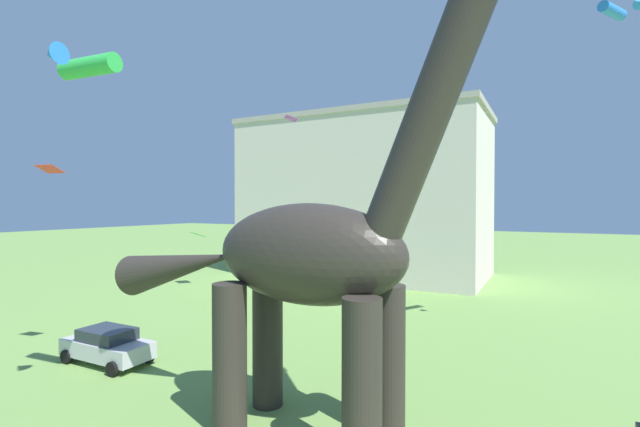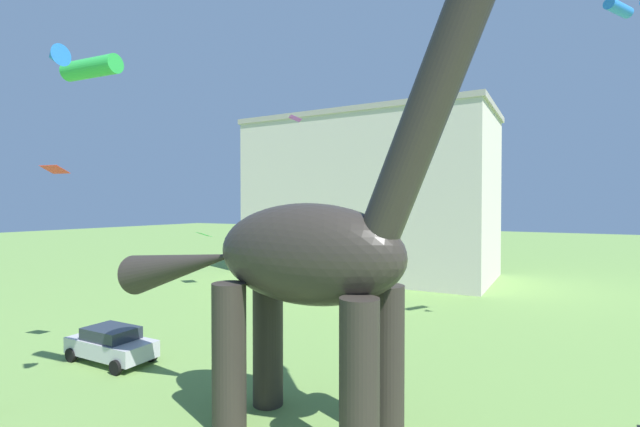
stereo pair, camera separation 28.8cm
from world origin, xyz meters
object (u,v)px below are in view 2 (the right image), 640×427
Objects in this scene: kite_high_left at (624,6)px; parked_sedan_left at (111,344)px; dinosaur_sculpture at (305,254)px; kite_far_left at (295,118)px; kite_high_right at (84,66)px; kite_near_high at (55,169)px; kite_drifting at (204,234)px.

parked_sedan_left is at bearing -148.47° from kite_high_left.
dinosaur_sculpture reaches higher than kite_far_left.
kite_high_right is 19.36m from kite_far_left.
kite_high_right is at bearing -77.50° from kite_far_left.
dinosaur_sculpture is at bearing 1.57° from kite_near_high.
dinosaur_sculpture is 3.63× the size of parked_sedan_left.
kite_high_left is at bearing 56.32° from dinosaur_sculpture.
kite_drifting is 18.76m from kite_near_high.
kite_high_left is (19.62, -2.40, 2.87)m from kite_far_left.
dinosaur_sculpture is 8.53× the size of kite_drifting.
parked_sedan_left is 12.24m from kite_high_right.
dinosaur_sculpture is 6.96× the size of kite_high_right.
dinosaur_sculpture is at bearing -125.05° from kite_high_left.
parked_sedan_left is at bearing -91.78° from kite_far_left.
parked_sedan_left is (-10.75, 0.97, -4.74)m from dinosaur_sculpture.
kite_near_high reaches higher than parked_sedan_left.
dinosaur_sculpture is 11.79m from parked_sedan_left.
dinosaur_sculpture is 25.94m from kite_drifting.
kite_high_left is (9.33, 13.30, 10.75)m from dinosaur_sculpture.
kite_drifting is at bearing 142.19° from dinosaur_sculpture.
kite_drifting is (-9.34, 15.40, 3.70)m from parked_sedan_left.
kite_near_high is (7.43, -16.72, 4.10)m from kite_drifting.
dinosaur_sculpture reaches higher than kite_drifting.
kite_near_high is (-12.66, -0.35, 3.07)m from dinosaur_sculpture.
kite_high_left is 1.69× the size of kite_near_high.
kite_drifting is (-13.97, 19.48, -6.86)m from kite_high_right.
kite_high_left reaches higher than kite_high_right.
parked_sedan_left is 28.20m from kite_high_left.
dinosaur_sculpture is 13.46× the size of kite_near_high.
kite_far_left is at bearing 87.18° from parked_sedan_left.
dinosaur_sculpture reaches higher than kite_high_right.
kite_far_left is 16.91m from kite_near_high.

